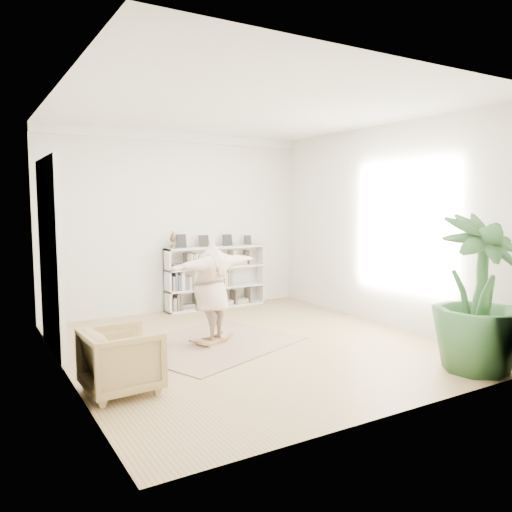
{
  "coord_description": "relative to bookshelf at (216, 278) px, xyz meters",
  "views": [
    {
      "loc": [
        -3.82,
        -6.57,
        2.19
      ],
      "look_at": [
        0.3,
        0.4,
        1.34
      ],
      "focal_mm": 35.0,
      "sensor_mm": 36.0,
      "label": 1
    }
  ],
  "objects": [
    {
      "name": "floor",
      "position": [
        -0.74,
        -2.82,
        -0.64
      ],
      "size": [
        6.0,
        6.0,
        0.0
      ],
      "primitive_type": "plane",
      "color": "olive",
      "rests_on": "ground"
    },
    {
      "name": "room_shell",
      "position": [
        -0.74,
        0.12,
        2.87
      ],
      "size": [
        6.0,
        6.0,
        6.0
      ],
      "color": "silver",
      "rests_on": "floor"
    },
    {
      "name": "person",
      "position": [
        -1.28,
        -2.48,
        0.25
      ],
      "size": [
        1.94,
        1.14,
        1.53
      ],
      "primitive_type": "imported",
      "rotation": [
        0.0,
        0.0,
        3.5
      ],
      "color": "#C4A993",
      "rests_on": "rocker_board"
    },
    {
      "name": "rug",
      "position": [
        -1.28,
        -2.48,
        -0.63
      ],
      "size": [
        3.05,
        2.76,
        0.02
      ],
      "primitive_type": "cube",
      "rotation": [
        0.0,
        0.0,
        0.36
      ],
      "color": "tan",
      "rests_on": "floor"
    },
    {
      "name": "bookshelf",
      "position": [
        0.0,
        0.0,
        0.0
      ],
      "size": [
        2.2,
        0.35,
        1.64
      ],
      "color": "silver",
      "rests_on": "floor"
    },
    {
      "name": "doors",
      "position": [
        -3.45,
        -1.52,
        0.76
      ],
      "size": [
        0.09,
        1.78,
        2.92
      ],
      "color": "white",
      "rests_on": "floor"
    },
    {
      "name": "houseplant",
      "position": [
        1.18,
        -5.37,
        0.4
      ],
      "size": [
        1.28,
        1.28,
        2.06
      ],
      "primitive_type": "imported",
      "rotation": [
        0.0,
        0.0,
        -0.12
      ],
      "color": "#2C562B",
      "rests_on": "floor"
    },
    {
      "name": "rocker_board",
      "position": [
        -1.28,
        -2.48,
        -0.57
      ],
      "size": [
        0.57,
        0.46,
        0.11
      ],
      "rotation": [
        0.0,
        0.0,
        0.36
      ],
      "color": "olive",
      "rests_on": "rug"
    },
    {
      "name": "armchair",
      "position": [
        -3.04,
        -3.75,
        -0.25
      ],
      "size": [
        0.88,
        0.86,
        0.76
      ],
      "primitive_type": "imported",
      "rotation": [
        0.0,
        0.0,
        1.63
      ],
      "color": "tan",
      "rests_on": "floor"
    }
  ]
}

